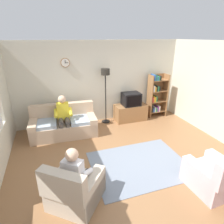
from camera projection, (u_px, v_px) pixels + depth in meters
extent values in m
plane|color=#8C603D|center=(130.00, 161.00, 4.57)|extent=(12.00, 12.00, 0.00)
cube|color=beige|center=(100.00, 82.00, 6.41)|extent=(6.20, 0.12, 2.70)
cylinder|color=olive|center=(65.00, 63.00, 5.75)|extent=(0.28, 0.03, 0.28)
cylinder|color=white|center=(65.00, 63.00, 5.74)|extent=(0.24, 0.01, 0.24)
cube|color=black|center=(65.00, 62.00, 5.72)|extent=(0.02, 0.01, 0.09)
cube|color=black|center=(67.00, 63.00, 5.74)|extent=(0.11, 0.01, 0.01)
cube|color=beige|center=(2.00, 93.00, 5.05)|extent=(0.12, 1.10, 1.20)
cube|color=tan|center=(64.00, 129.00, 5.69)|extent=(1.94, 0.93, 0.42)
cube|color=tan|center=(62.00, 111.00, 5.85)|extent=(1.91, 0.29, 0.48)
cube|color=tan|center=(92.00, 123.00, 5.88)|extent=(0.26, 0.85, 0.56)
cube|color=tan|center=(34.00, 130.00, 5.46)|extent=(0.26, 0.85, 0.56)
cube|color=#9EADBC|center=(81.00, 120.00, 5.68)|extent=(0.63, 0.71, 0.10)
cube|color=#9EADBC|center=(46.00, 124.00, 5.43)|extent=(0.63, 0.71, 0.10)
cube|color=olive|center=(130.00, 112.00, 6.74)|extent=(1.10, 0.56, 0.56)
cube|color=black|center=(128.00, 109.00, 6.95)|extent=(1.10, 0.04, 0.03)
cube|color=black|center=(131.00, 99.00, 6.53)|extent=(0.60, 0.48, 0.44)
cube|color=black|center=(134.00, 101.00, 6.32)|extent=(0.50, 0.01, 0.36)
cube|color=olive|center=(150.00, 97.00, 6.82)|extent=(0.04, 0.36, 1.55)
cube|color=olive|center=(165.00, 95.00, 7.01)|extent=(0.04, 0.36, 1.55)
cube|color=olive|center=(155.00, 95.00, 7.06)|extent=(0.64, 0.02, 1.55)
cube|color=olive|center=(156.00, 111.00, 7.13)|extent=(0.60, 0.34, 0.02)
cube|color=black|center=(151.00, 109.00, 7.00)|extent=(0.05, 0.28, 0.19)
cube|color=#2D59A5|center=(152.00, 109.00, 7.03)|extent=(0.06, 0.28, 0.14)
cube|color=silver|center=(154.00, 109.00, 7.04)|extent=(0.03, 0.28, 0.19)
cube|color=#267F4C|center=(155.00, 109.00, 7.06)|extent=(0.06, 0.28, 0.15)
cube|color=#72338C|center=(156.00, 108.00, 7.07)|extent=(0.06, 0.28, 0.18)
cube|color=silver|center=(158.00, 108.00, 7.09)|extent=(0.05, 0.28, 0.20)
cube|color=olive|center=(157.00, 101.00, 6.99)|extent=(0.60, 0.34, 0.02)
cube|color=red|center=(151.00, 99.00, 6.86)|extent=(0.04, 0.28, 0.18)
cube|color=gold|center=(153.00, 99.00, 6.87)|extent=(0.05, 0.28, 0.20)
cube|color=gold|center=(154.00, 99.00, 6.89)|extent=(0.03, 0.28, 0.19)
cube|color=#267F4C|center=(155.00, 98.00, 6.90)|extent=(0.03, 0.28, 0.20)
cube|color=olive|center=(158.00, 91.00, 6.84)|extent=(0.60, 0.34, 0.02)
cube|color=silver|center=(152.00, 88.00, 6.71)|extent=(0.05, 0.28, 0.21)
cube|color=gold|center=(154.00, 89.00, 6.74)|extent=(0.05, 0.28, 0.17)
cube|color=black|center=(155.00, 88.00, 6.75)|extent=(0.05, 0.28, 0.19)
cube|color=#267F4C|center=(157.00, 88.00, 6.76)|extent=(0.04, 0.28, 0.19)
cube|color=black|center=(158.00, 88.00, 6.78)|extent=(0.05, 0.28, 0.16)
cube|color=olive|center=(159.00, 80.00, 6.70)|extent=(0.60, 0.34, 0.02)
cube|color=#2D59A5|center=(153.00, 77.00, 6.57)|extent=(0.06, 0.28, 0.21)
cube|color=#267F4C|center=(155.00, 77.00, 6.59)|extent=(0.04, 0.28, 0.20)
cube|color=#2D59A5|center=(156.00, 78.00, 6.61)|extent=(0.05, 0.28, 0.14)
cube|color=#267F4C|center=(157.00, 78.00, 6.63)|extent=(0.05, 0.28, 0.14)
cube|color=black|center=(159.00, 78.00, 6.64)|extent=(0.05, 0.28, 0.16)
cylinder|color=black|center=(106.00, 121.00, 6.66)|extent=(0.28, 0.28, 0.03)
cylinder|color=black|center=(106.00, 99.00, 6.35)|extent=(0.04, 0.04, 1.70)
cylinder|color=black|center=(105.00, 72.00, 6.02)|extent=(0.28, 0.28, 0.20)
cube|color=#BCAD99|center=(76.00, 192.00, 3.41)|extent=(1.15, 1.16, 0.40)
cube|color=#BCAD99|center=(62.00, 186.00, 2.92)|extent=(0.74, 0.64, 0.50)
cube|color=#BCAD99|center=(62.00, 183.00, 3.49)|extent=(0.65, 0.75, 0.56)
cube|color=#BCAD99|center=(92.00, 192.00, 3.31)|extent=(0.65, 0.75, 0.56)
cube|color=beige|center=(211.00, 179.00, 3.72)|extent=(0.84, 0.88, 0.40)
cube|color=beige|center=(199.00, 179.00, 3.60)|extent=(0.24, 0.81, 0.56)
cube|color=beige|center=(222.00, 171.00, 3.80)|extent=(0.24, 0.81, 0.56)
cube|color=slate|center=(139.00, 164.00, 4.45)|extent=(2.20, 1.70, 0.01)
cube|color=yellow|center=(63.00, 111.00, 5.53)|extent=(0.35, 0.22, 0.48)
sphere|color=#D8AD8C|center=(62.00, 99.00, 5.39)|extent=(0.22, 0.22, 0.22)
cylinder|color=#4C4742|center=(67.00, 120.00, 5.48)|extent=(0.15, 0.39, 0.13)
cylinder|color=#4C4742|center=(61.00, 121.00, 5.43)|extent=(0.15, 0.39, 0.13)
cylinder|color=#4C4742|center=(69.00, 132.00, 5.41)|extent=(0.12, 0.12, 0.52)
cylinder|color=#4C4742|center=(62.00, 133.00, 5.36)|extent=(0.12, 0.12, 0.52)
cylinder|color=yellow|center=(71.00, 112.00, 5.50)|extent=(0.11, 0.34, 0.20)
cylinder|color=yellow|center=(56.00, 113.00, 5.40)|extent=(0.11, 0.34, 0.20)
cube|color=silver|center=(73.00, 173.00, 3.20)|extent=(0.39, 0.37, 0.48)
sphere|color=#D8AD8C|center=(72.00, 155.00, 3.08)|extent=(0.22, 0.22, 0.22)
cylinder|color=black|center=(75.00, 176.00, 3.48)|extent=(0.34, 0.38, 0.13)
cylinder|color=black|center=(84.00, 178.00, 3.42)|extent=(0.34, 0.38, 0.13)
cylinder|color=black|center=(81.00, 178.00, 3.73)|extent=(0.15, 0.15, 0.40)
cylinder|color=black|center=(89.00, 181.00, 3.67)|extent=(0.15, 0.15, 0.40)
cylinder|color=silver|center=(66.00, 167.00, 3.36)|extent=(0.28, 0.32, 0.20)
cylinder|color=silver|center=(87.00, 173.00, 3.23)|extent=(0.28, 0.32, 0.20)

